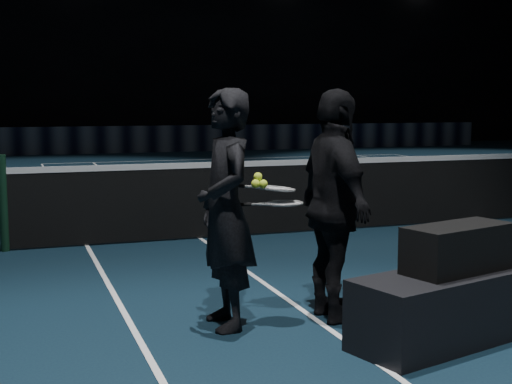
# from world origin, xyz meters

# --- Properties ---
(floor) EXTENTS (36.00, 36.00, 0.00)m
(floor) POSITION_xyz_m (0.00, 0.00, 0.00)
(floor) COLOR black
(floor) RESTS_ON ground
(wall_back) EXTENTS (30.00, 0.00, 30.00)m
(wall_back) POSITION_xyz_m (0.00, 18.00, 5.00)
(wall_back) COLOR black
(wall_back) RESTS_ON ground
(court_lines) EXTENTS (10.98, 23.78, 0.01)m
(court_lines) POSITION_xyz_m (0.00, 0.00, 0.00)
(court_lines) COLOR white
(court_lines) RESTS_ON floor
(net_post_left) EXTENTS (0.10, 0.10, 1.10)m
(net_post_left) POSITION_xyz_m (-6.40, 0.00, 0.55)
(net_post_left) COLOR black
(net_post_left) RESTS_ON floor
(net_mesh) EXTENTS (12.80, 0.02, 0.86)m
(net_mesh) POSITION_xyz_m (0.00, 0.00, 0.45)
(net_mesh) COLOR black
(net_mesh) RESTS_ON floor
(net_tape) EXTENTS (12.80, 0.03, 0.07)m
(net_tape) POSITION_xyz_m (0.00, 0.00, 0.92)
(net_tape) COLOR white
(net_tape) RESTS_ON net_mesh
(sponsor_backdrop) EXTENTS (22.00, 0.15, 0.90)m
(sponsor_backdrop) POSITION_xyz_m (0.00, 15.50, 0.45)
(sponsor_backdrop) COLOR black
(sponsor_backdrop) RESTS_ON floor
(player_bench) EXTENTS (1.74, 0.97, 0.50)m
(player_bench) POSITION_xyz_m (-3.35, -4.27, 0.25)
(player_bench) COLOR black
(player_bench) RESTS_ON floor
(racket_bag) EXTENTS (0.89, 0.56, 0.33)m
(racket_bag) POSITION_xyz_m (-3.35, -4.27, 0.66)
(racket_bag) COLOR black
(racket_bag) RESTS_ON player_bench
(bag_signature) EXTENTS (0.37, 0.11, 0.11)m
(bag_signature) POSITION_xyz_m (-3.35, -4.45, 0.66)
(bag_signature) COLOR white
(bag_signature) RESTS_ON racket_bag
(player_a) EXTENTS (0.44, 0.66, 1.79)m
(player_a) POSITION_xyz_m (-4.81, -3.46, 0.89)
(player_a) COLOR black
(player_a) RESTS_ON floor
(player_b) EXTENTS (0.46, 1.06, 1.79)m
(player_b) POSITION_xyz_m (-3.97, -3.56, 0.89)
(player_b) COLOR black
(player_b) RESTS_ON floor
(racket_lower) EXTENTS (0.70, 0.30, 0.03)m
(racket_lower) POSITION_xyz_m (-4.36, -3.51, 0.93)
(racket_lower) COLOR black
(racket_lower) RESTS_ON player_a
(racket_upper) EXTENTS (0.69, 0.25, 0.10)m
(racket_upper) POSITION_xyz_m (-4.41, -3.47, 1.03)
(racket_upper) COLOR black
(racket_upper) RESTS_ON player_b
(tennis_balls) EXTENTS (0.12, 0.10, 0.12)m
(tennis_balls) POSITION_xyz_m (-4.56, -3.48, 1.09)
(tennis_balls) COLOR #D0EC32
(tennis_balls) RESTS_ON racket_upper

